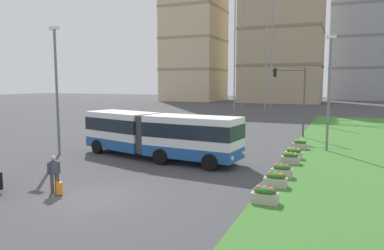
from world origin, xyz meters
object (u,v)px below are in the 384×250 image
(pedestrian_crossing, at_px, (54,171))
(flower_planter_2, at_px, (282,171))
(traffic_light_far_right, at_px, (294,91))
(apartment_tower_centre, at_px, (370,8))
(apartment_tower_westcentre, at_px, (283,14))
(flower_planter_1, at_px, (275,180))
(flower_planter_4, at_px, (294,153))
(streetlight_median, at_px, (329,89))
(flower_planter_0, at_px, (265,195))
(car_maroon_sedan, at_px, (173,125))
(articulated_bus, at_px, (157,134))
(flower_planter_5, at_px, (300,144))
(streetlight_left, at_px, (57,85))
(apartment_tower_west, at_px, (195,11))
(rolling_suitcase, at_px, (59,188))
(flower_planter_3, at_px, (290,158))

(pedestrian_crossing, relative_size, flower_planter_2, 1.58)
(traffic_light_far_right, distance_m, apartment_tower_centre, 92.89)
(flower_planter_2, distance_m, apartment_tower_westcentre, 83.46)
(flower_planter_1, height_order, flower_planter_4, same)
(pedestrian_crossing, distance_m, traffic_light_far_right, 23.63)
(flower_planter_2, height_order, streetlight_median, streetlight_median)
(flower_planter_0, bearing_deg, car_maroon_sedan, 124.88)
(articulated_bus, xyz_separation_m, flower_planter_5, (8.54, 6.94, -1.23))
(car_maroon_sedan, height_order, streetlight_median, streetlight_median)
(articulated_bus, distance_m, flower_planter_1, 9.52)
(streetlight_left, height_order, apartment_tower_west, apartment_tower_west)
(apartment_tower_centre, bearing_deg, flower_planter_1, -95.12)
(car_maroon_sedan, bearing_deg, rolling_suitcase, -78.49)
(flower_planter_3, bearing_deg, streetlight_left, -169.83)
(flower_planter_5, height_order, apartment_tower_westcentre, apartment_tower_westcentre)
(rolling_suitcase, relative_size, flower_planter_3, 0.88)
(flower_planter_3, distance_m, streetlight_left, 16.56)
(pedestrian_crossing, bearing_deg, flower_planter_2, 34.87)
(pedestrian_crossing, height_order, streetlight_left, streetlight_left)
(flower_planter_0, relative_size, apartment_tower_west, 0.02)
(streetlight_left, bearing_deg, apartment_tower_centre, 76.35)
(flower_planter_5, relative_size, apartment_tower_centre, 0.02)
(apartment_tower_westcentre, bearing_deg, flower_planter_3, -80.84)
(articulated_bus, bearing_deg, flower_planter_0, -37.83)
(pedestrian_crossing, height_order, flower_planter_5, pedestrian_crossing)
(apartment_tower_centre, bearing_deg, flower_planter_5, -95.71)
(flower_planter_5, distance_m, traffic_light_far_right, 7.64)
(flower_planter_4, distance_m, apartment_tower_west, 86.93)
(car_maroon_sedan, distance_m, rolling_suitcase, 21.59)
(flower_planter_2, relative_size, flower_planter_4, 1.00)
(streetlight_left, relative_size, apartment_tower_west, 0.17)
(flower_planter_3, relative_size, flower_planter_4, 1.00)
(flower_planter_2, bearing_deg, flower_planter_3, 90.00)
(articulated_bus, height_order, apartment_tower_west, apartment_tower_west)
(car_maroon_sedan, distance_m, flower_planter_0, 23.15)
(flower_planter_2, distance_m, flower_planter_5, 9.00)
(rolling_suitcase, bearing_deg, flower_planter_2, 37.03)
(apartment_tower_centre, bearing_deg, flower_planter_0, -95.00)
(flower_planter_2, xyz_separation_m, apartment_tower_west, (-37.20, 79.58, 25.14))
(flower_planter_3, bearing_deg, flower_planter_1, -90.00)
(flower_planter_1, distance_m, apartment_tower_centre, 110.47)
(rolling_suitcase, xyz_separation_m, flower_planter_4, (8.93, 11.87, 0.11))
(rolling_suitcase, distance_m, streetlight_median, 19.66)
(flower_planter_3, xyz_separation_m, streetlight_left, (-15.70, -2.82, 4.47))
(flower_planter_4, height_order, traffic_light_far_right, traffic_light_far_right)
(flower_planter_4, bearing_deg, flower_planter_3, -90.00)
(apartment_tower_west, bearing_deg, rolling_suitcase, -71.87)
(flower_planter_2, height_order, apartment_tower_centre, apartment_tower_centre)
(rolling_suitcase, height_order, streetlight_median, streetlight_median)
(articulated_bus, relative_size, flower_planter_5, 10.95)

